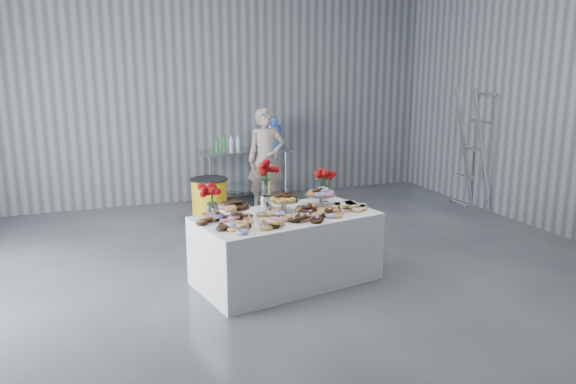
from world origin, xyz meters
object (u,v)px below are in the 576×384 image
object	(u,v)px
prep_table	(245,166)
water_jug	(272,134)
display_table	(286,248)
trash_barrel	(209,202)
person	(266,160)
stepladder	(473,149)

from	to	relation	value
prep_table	water_jug	bearing A→B (deg)	-0.00
display_table	trash_barrel	bearing A→B (deg)	96.80
person	prep_table	bearing A→B (deg)	111.14
prep_table	water_jug	world-z (taller)	water_jug
display_table	prep_table	xyz separation A→B (m)	(0.61, 3.61, 0.24)
water_jug	person	world-z (taller)	person
water_jug	stepladder	xyz separation A→B (m)	(2.75, -1.80, -0.16)
stepladder	display_table	bearing A→B (deg)	-154.82
stepladder	water_jug	bearing A→B (deg)	146.90
person	stepladder	distance (m)	3.30
person	stepladder	bearing A→B (deg)	-13.64
prep_table	water_jug	xyz separation A→B (m)	(0.50, -0.00, 0.53)
display_table	prep_table	distance (m)	3.67
trash_barrel	water_jug	bearing A→B (deg)	40.33
prep_table	person	bearing A→B (deg)	-75.69
trash_barrel	display_table	bearing A→B (deg)	-83.20
display_table	person	world-z (taller)	person
person	trash_barrel	size ratio (longest dim) A/B	2.36
person	trash_barrel	bearing A→B (deg)	-145.99
water_jug	stepladder	size ratio (longest dim) A/B	0.28
trash_barrel	stepladder	bearing A→B (deg)	-8.36
display_table	water_jug	xyz separation A→B (m)	(1.11, 3.61, 0.77)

